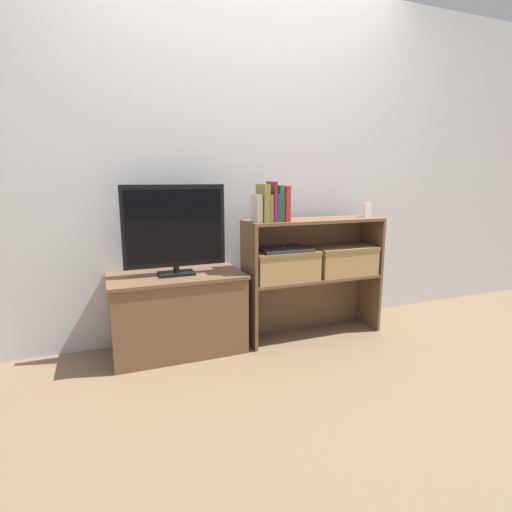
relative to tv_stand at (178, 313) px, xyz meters
name	(u,v)px	position (x,y,z in m)	size (l,w,h in m)	color
ground_plane	(264,351)	(0.51, -0.20, -0.25)	(16.00, 16.00, 0.00)	brown
wall_back	(240,163)	(0.51, 0.24, 0.95)	(10.00, 0.05, 2.40)	silver
tv_stand	(178,313)	(0.00, 0.00, 0.00)	(0.83, 0.43, 0.51)	brown
tv	(175,228)	(0.00, 0.00, 0.55)	(0.63, 0.14, 0.56)	black
bookshelf_lower_tier	(308,295)	(0.94, 0.00, 0.02)	(0.98, 0.28, 0.43)	brown
bookshelf_upper_tier	(310,238)	(0.94, -0.01, 0.43)	(0.98, 0.28, 0.40)	brown
book_ivory	(257,208)	(0.50, -0.10, 0.66)	(0.03, 0.12, 0.18)	silver
book_olive	(263,203)	(0.54, -0.10, 0.69)	(0.04, 0.15, 0.24)	olive
book_tan	(268,208)	(0.58, -0.10, 0.66)	(0.02, 0.12, 0.17)	tan
book_maroon	(272,202)	(0.60, -0.10, 0.70)	(0.02, 0.14, 0.25)	maroon
book_navy	(275,207)	(0.62, -0.10, 0.66)	(0.02, 0.13, 0.18)	navy
book_forest	(279,203)	(0.65, -0.10, 0.69)	(0.03, 0.12, 0.23)	#286638
book_crimson	(284,204)	(0.69, -0.10, 0.68)	(0.03, 0.14, 0.22)	#B22328
baby_monitor	(367,210)	(1.37, -0.06, 0.62)	(0.05, 0.03, 0.13)	white
storage_basket_left	(284,264)	(0.70, -0.08, 0.28)	(0.45, 0.25, 0.20)	tan
storage_basket_right	(343,259)	(1.17, -0.08, 0.28)	(0.45, 0.25, 0.20)	tan
laptop	(284,249)	(0.70, -0.08, 0.38)	(0.34, 0.23, 0.02)	#2D2D33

